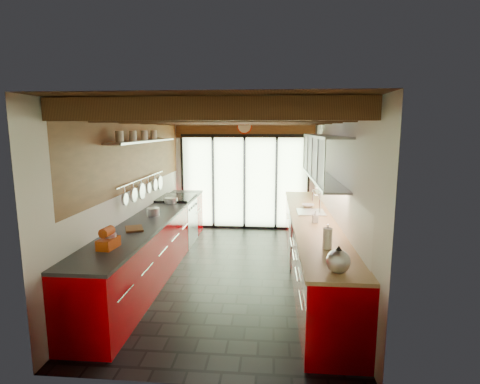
{
  "coord_description": "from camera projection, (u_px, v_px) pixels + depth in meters",
  "views": [
    {
      "loc": [
        0.61,
        -5.76,
        2.3
      ],
      "look_at": [
        0.09,
        0.4,
        1.25
      ],
      "focal_mm": 28.0,
      "sensor_mm": 36.0,
      "label": 1
    }
  ],
  "objects": [
    {
      "name": "cutting_board",
      "position": [
        134.0,
        229.0,
        5.17
      ],
      "size": [
        0.34,
        0.38,
        0.03
      ],
      "primitive_type": "cube",
      "rotation": [
        0.0,
        0.0,
        0.43
      ],
      "color": "brown",
      "rests_on": "left_counter"
    },
    {
      "name": "ground",
      "position": [
        232.0,
        271.0,
        6.1
      ],
      "size": [
        5.5,
        5.5,
        0.0
      ],
      "primitive_type": "plane",
      "color": "black",
      "rests_on": "ground"
    },
    {
      "name": "sink_assembly",
      "position": [
        312.0,
        210.0,
        6.22
      ],
      "size": [
        0.45,
        0.52,
        0.43
      ],
      "color": "silver",
      "rests_on": "right_counter"
    },
    {
      "name": "stand_mixer",
      "position": [
        108.0,
        240.0,
        4.35
      ],
      "size": [
        0.19,
        0.3,
        0.26
      ],
      "color": "#BF420F",
      "rests_on": "left_counter"
    },
    {
      "name": "pot_large",
      "position": [
        153.0,
        212.0,
        5.99
      ],
      "size": [
        0.22,
        0.22,
        0.13
      ],
      "primitive_type": "cylinder",
      "rotation": [
        0.0,
        0.0,
        -0.11
      ],
      "color": "silver",
      "rests_on": "left_counter"
    },
    {
      "name": "range_stove",
      "position": [
        177.0,
        220.0,
        7.55
      ],
      "size": [
        0.66,
        0.9,
        0.97
      ],
      "color": "silver",
      "rests_on": "ground"
    },
    {
      "name": "left_counter",
      "position": [
        155.0,
        242.0,
        6.13
      ],
      "size": [
        0.68,
        5.0,
        0.92
      ],
      "color": "#A50004",
      "rests_on": "ground"
    },
    {
      "name": "glass_door",
      "position": [
        245.0,
        157.0,
        8.47
      ],
      "size": [
        2.95,
        0.1,
        2.9
      ],
      "color": "#C6EAAD",
      "rests_on": "ground"
    },
    {
      "name": "pot_small",
      "position": [
        171.0,
        200.0,
        7.05
      ],
      "size": [
        0.29,
        0.29,
        0.09
      ],
      "primitive_type": "cylinder",
      "rotation": [
        0.0,
        0.0,
        -0.21
      ],
      "color": "silver",
      "rests_on": "left_counter"
    },
    {
      "name": "bowl",
      "position": [
        308.0,
        206.0,
        6.64
      ],
      "size": [
        0.22,
        0.22,
        0.05
      ],
      "primitive_type": "imported",
      "rotation": [
        0.0,
        0.0,
        0.02
      ],
      "color": "silver",
      "rests_on": "right_counter"
    },
    {
      "name": "soap_bottle",
      "position": [
        315.0,
        217.0,
        5.54
      ],
      "size": [
        0.09,
        0.09,
        0.18
      ],
      "primitive_type": "imported",
      "rotation": [
        0.0,
        0.0,
        0.07
      ],
      "color": "silver",
      "rests_on": "right_counter"
    },
    {
      "name": "kettle",
      "position": [
        338.0,
        260.0,
        3.62
      ],
      "size": [
        0.24,
        0.3,
        0.28
      ],
      "color": "silver",
      "rests_on": "right_counter"
    },
    {
      "name": "ceiling_beams",
      "position": [
        234.0,
        119.0,
        6.06
      ],
      "size": [
        3.14,
        5.06,
        4.9
      ],
      "color": "#593316",
      "rests_on": "ground"
    },
    {
      "name": "room_shell",
      "position": [
        232.0,
        171.0,
        5.82
      ],
      "size": [
        5.5,
        5.5,
        5.5
      ],
      "color": "silver",
      "rests_on": "ground"
    },
    {
      "name": "paper_towel",
      "position": [
        328.0,
        239.0,
        4.32
      ],
      "size": [
        0.11,
        0.11,
        0.29
      ],
      "color": "white",
      "rests_on": "right_counter"
    },
    {
      "name": "left_wall_fixtures",
      "position": [
        145.0,
        159.0,
        6.17
      ],
      "size": [
        0.28,
        2.6,
        0.96
      ],
      "color": "silver",
      "rests_on": "ground"
    },
    {
      "name": "upper_cabinets_right",
      "position": [
        323.0,
        157.0,
        5.96
      ],
      "size": [
        0.34,
        3.0,
        3.0
      ],
      "color": "silver",
      "rests_on": "ground"
    },
    {
      "name": "right_counter",
      "position": [
        312.0,
        246.0,
        5.92
      ],
      "size": [
        0.68,
        5.0,
        0.92
      ],
      "color": "#A50004",
      "rests_on": "ground"
    }
  ]
}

